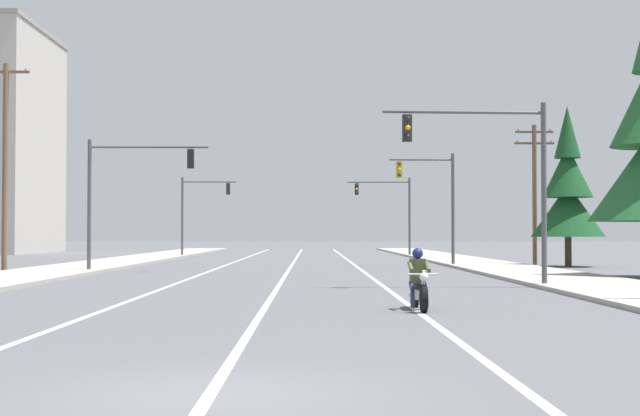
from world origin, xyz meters
The scene contains 15 objects.
ground_plane centered at (0.00, 0.00, 0.00)m, with size 400.00×400.00×0.00m, color #515156.
lane_stripe_center centered at (-0.02, 45.00, 0.00)m, with size 0.16×100.00×0.01m, color beige.
lane_stripe_left centered at (-3.76, 45.00, 0.00)m, with size 0.16×100.00×0.01m, color beige.
lane_stripe_right centered at (3.56, 45.00, 0.00)m, with size 0.16×100.00×0.01m, color beige.
sidewalk_kerb_right centered at (10.69, 40.00, 0.07)m, with size 4.40×110.00×0.14m, color #9E998E.
sidewalk_kerb_left centered at (-10.69, 40.00, 0.07)m, with size 4.40×110.00×0.14m, color #9E998E.
motorcycle_with_rider centered at (3.65, 11.49, 0.59)m, with size 0.70×2.19×1.46m.
traffic_signal_near_right centered at (7.30, 20.44, 4.14)m, with size 5.53×0.63×6.20m.
traffic_signal_near_left centered at (-7.64, 32.99, 4.14)m, with size 5.65×0.37×6.20m.
traffic_signal_mid_right centered at (7.89, 40.35, 4.02)m, with size 3.60×0.54×6.20m.
traffic_signal_mid_left centered at (-7.82, 62.28, 4.06)m, with size 4.30×0.37×6.20m.
traffic_signal_far_right centered at (7.38, 62.45, 4.10)m, with size 4.97×0.39×6.20m.
utility_pole_left_near centered at (-13.44, 33.64, 5.16)m, with size 2.22×0.26×9.89m.
utility_pole_right_far centered at (13.84, 42.34, 4.36)m, with size 2.28×0.26×8.01m.
conifer_tree_right_verge_far centered at (15.05, 39.87, 4.01)m, with size 3.98×3.98×8.76m.
Camera 1 is at (1.12, -10.46, 1.80)m, focal length 52.17 mm.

